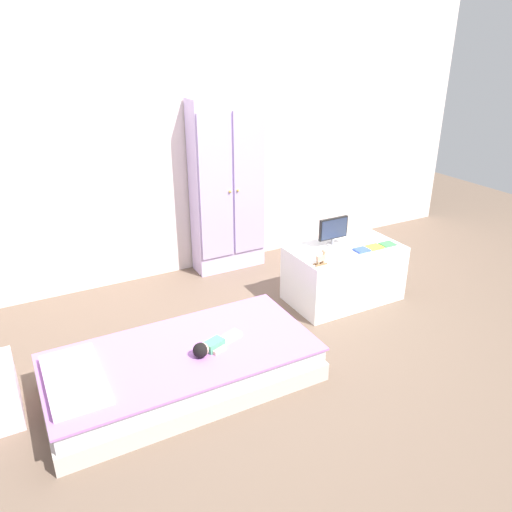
{
  "coord_description": "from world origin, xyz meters",
  "views": [
    {
      "loc": [
        -1.56,
        -2.69,
        2.1
      ],
      "look_at": [
        0.09,
        0.4,
        0.55
      ],
      "focal_mm": 34.96,
      "sensor_mm": 36.0,
      "label": 1
    }
  ],
  "objects_px": {
    "wardrobe": "(227,187)",
    "book_yellow": "(374,247)",
    "tv_stand": "(344,273)",
    "bed": "(183,368)",
    "tv_monitor": "(333,230)",
    "rocking_horse_toy": "(322,257)",
    "book_green": "(388,244)",
    "doll": "(209,347)",
    "book_blue": "(362,250)"
  },
  "relations": [
    {
      "from": "tv_stand",
      "to": "tv_monitor",
      "type": "height_order",
      "value": "tv_monitor"
    },
    {
      "from": "bed",
      "to": "book_blue",
      "type": "xyz_separation_m",
      "value": [
        1.7,
        0.32,
        0.37
      ]
    },
    {
      "from": "wardrobe",
      "to": "rocking_horse_toy",
      "type": "relative_size",
      "value": 12.73
    },
    {
      "from": "doll",
      "to": "rocking_horse_toy",
      "type": "xyz_separation_m",
      "value": [
        1.1,
        0.34,
        0.26
      ]
    },
    {
      "from": "wardrobe",
      "to": "doll",
      "type": "bearing_deg",
      "value": -119.28
    },
    {
      "from": "tv_monitor",
      "to": "book_green",
      "type": "xyz_separation_m",
      "value": [
        0.42,
        -0.21,
        -0.13
      ]
    },
    {
      "from": "doll",
      "to": "book_yellow",
      "type": "height_order",
      "value": "book_yellow"
    },
    {
      "from": "bed",
      "to": "doll",
      "type": "xyz_separation_m",
      "value": [
        0.15,
        -0.09,
        0.16
      ]
    },
    {
      "from": "doll",
      "to": "rocking_horse_toy",
      "type": "distance_m",
      "value": 1.18
    },
    {
      "from": "wardrobe",
      "to": "tv_stand",
      "type": "relative_size",
      "value": 1.73
    },
    {
      "from": "tv_stand",
      "to": "tv_monitor",
      "type": "bearing_deg",
      "value": 126.73
    },
    {
      "from": "book_blue",
      "to": "book_green",
      "type": "height_order",
      "value": "book_blue"
    },
    {
      "from": "book_blue",
      "to": "book_yellow",
      "type": "distance_m",
      "value": 0.13
    },
    {
      "from": "tv_monitor",
      "to": "rocking_horse_toy",
      "type": "bearing_deg",
      "value": -138.12
    },
    {
      "from": "wardrobe",
      "to": "bed",
      "type": "bearing_deg",
      "value": -124.79
    },
    {
      "from": "wardrobe",
      "to": "tv_stand",
      "type": "bearing_deg",
      "value": -61.55
    },
    {
      "from": "rocking_horse_toy",
      "to": "book_green",
      "type": "bearing_deg",
      "value": 5.02
    },
    {
      "from": "bed",
      "to": "rocking_horse_toy",
      "type": "bearing_deg",
      "value": 11.66
    },
    {
      "from": "book_green",
      "to": "tv_monitor",
      "type": "bearing_deg",
      "value": 153.01
    },
    {
      "from": "bed",
      "to": "doll",
      "type": "relative_size",
      "value": 4.49
    },
    {
      "from": "tv_monitor",
      "to": "book_yellow",
      "type": "xyz_separation_m",
      "value": [
        0.27,
        -0.21,
        -0.13
      ]
    },
    {
      "from": "bed",
      "to": "wardrobe",
      "type": "distance_m",
      "value": 1.97
    },
    {
      "from": "book_yellow",
      "to": "book_green",
      "type": "height_order",
      "value": "book_yellow"
    },
    {
      "from": "book_green",
      "to": "rocking_horse_toy",
      "type": "bearing_deg",
      "value": -174.98
    },
    {
      "from": "book_blue",
      "to": "book_green",
      "type": "bearing_deg",
      "value": 0.0
    },
    {
      "from": "tv_monitor",
      "to": "book_green",
      "type": "distance_m",
      "value": 0.49
    },
    {
      "from": "tv_stand",
      "to": "book_blue",
      "type": "bearing_deg",
      "value": -59.74
    },
    {
      "from": "wardrobe",
      "to": "rocking_horse_toy",
      "type": "bearing_deg",
      "value": -80.82
    },
    {
      "from": "doll",
      "to": "tv_monitor",
      "type": "height_order",
      "value": "tv_monitor"
    },
    {
      "from": "doll",
      "to": "book_blue",
      "type": "relative_size",
      "value": 3.26
    },
    {
      "from": "rocking_horse_toy",
      "to": "book_green",
      "type": "xyz_separation_m",
      "value": [
        0.73,
        0.06,
        -0.06
      ]
    },
    {
      "from": "tv_monitor",
      "to": "rocking_horse_toy",
      "type": "relative_size",
      "value": 2.15
    },
    {
      "from": "tv_stand",
      "to": "tv_monitor",
      "type": "xyz_separation_m",
      "value": [
        -0.07,
        0.09,
        0.38
      ]
    },
    {
      "from": "wardrobe",
      "to": "book_yellow",
      "type": "xyz_separation_m",
      "value": [
        0.78,
        -1.19,
        -0.32
      ]
    },
    {
      "from": "doll",
      "to": "rocking_horse_toy",
      "type": "height_order",
      "value": "rocking_horse_toy"
    },
    {
      "from": "tv_stand",
      "to": "book_green",
      "type": "bearing_deg",
      "value": -19.1
    },
    {
      "from": "rocking_horse_toy",
      "to": "book_blue",
      "type": "height_order",
      "value": "rocking_horse_toy"
    },
    {
      "from": "tv_monitor",
      "to": "bed",
      "type": "bearing_deg",
      "value": -161.09
    },
    {
      "from": "doll",
      "to": "book_green",
      "type": "xyz_separation_m",
      "value": [
        1.82,
        0.41,
        0.2
      ]
    },
    {
      "from": "book_yellow",
      "to": "tv_stand",
      "type": "bearing_deg",
      "value": 148.87
    },
    {
      "from": "wardrobe",
      "to": "book_green",
      "type": "height_order",
      "value": "wardrobe"
    },
    {
      "from": "book_yellow",
      "to": "bed",
      "type": "bearing_deg",
      "value": -170.01
    },
    {
      "from": "bed",
      "to": "rocking_horse_toy",
      "type": "xyz_separation_m",
      "value": [
        1.25,
        0.26,
        0.42
      ]
    },
    {
      "from": "tv_monitor",
      "to": "rocking_horse_toy",
      "type": "distance_m",
      "value": 0.42
    },
    {
      "from": "wardrobe",
      "to": "book_yellow",
      "type": "distance_m",
      "value": 1.46
    },
    {
      "from": "bed",
      "to": "doll",
      "type": "bearing_deg",
      "value": -28.92
    },
    {
      "from": "doll",
      "to": "rocking_horse_toy",
      "type": "relative_size",
      "value": 3.01
    },
    {
      "from": "tv_monitor",
      "to": "book_green",
      "type": "relative_size",
      "value": 2.24
    },
    {
      "from": "bed",
      "to": "book_yellow",
      "type": "bearing_deg",
      "value": 9.99
    },
    {
      "from": "doll",
      "to": "tv_monitor",
      "type": "relative_size",
      "value": 1.4
    }
  ]
}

